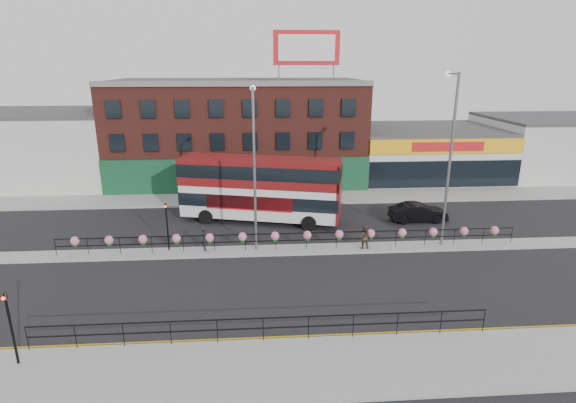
{
  "coord_description": "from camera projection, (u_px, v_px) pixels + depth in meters",
  "views": [
    {
      "loc": [
        -2.1,
        -27.27,
        11.84
      ],
      "look_at": [
        0.0,
        3.0,
        2.5
      ],
      "focal_mm": 28.0,
      "sensor_mm": 36.0,
      "label": 1
    }
  ],
  "objects": [
    {
      "name": "median_railing",
      "position": [
        291.0,
        236.0,
        29.32
      ],
      "size": [
        30.04,
        0.56,
        1.23
      ],
      "color": "black",
      "rests_on": "median"
    },
    {
      "name": "south_pavement",
      "position": [
        314.0,
        367.0,
        18.16
      ],
      "size": [
        60.0,
        4.0,
        0.15
      ],
      "primitive_type": "cube",
      "color": "gray",
      "rests_on": "ground"
    },
    {
      "name": "warehouse_east",
      "position": [
        553.0,
        145.0,
        49.8
      ],
      "size": [
        14.5,
        12.0,
        6.3
      ],
      "color": "#BCBBB6",
      "rests_on": "ground"
    },
    {
      "name": "lamp_column_east",
      "position": [
        450.0,
        146.0,
        28.65
      ],
      "size": [
        0.4,
        1.97,
        11.24
      ],
      "color": "slate",
      "rests_on": "median"
    },
    {
      "name": "north_pavement",
      "position": [
        281.0,
        198.0,
        41.04
      ],
      "size": [
        60.0,
        4.0,
        0.15
      ],
      "primitive_type": "cube",
      "color": "gray",
      "rests_on": "ground"
    },
    {
      "name": "yellow_line_inner",
      "position": [
        307.0,
        336.0,
        20.37
      ],
      "size": [
        60.0,
        0.1,
        0.01
      ],
      "primitive_type": "cube",
      "color": "gold",
      "rests_on": "ground"
    },
    {
      "name": "traffic_light_median",
      "position": [
        166.0,
        216.0,
        28.75
      ],
      "size": [
        0.15,
        0.28,
        3.65
      ],
      "color": "black",
      "rests_on": "median"
    },
    {
      "name": "south_railing",
      "position": [
        263.0,
        324.0,
        19.58
      ],
      "size": [
        20.04,
        0.05,
        1.12
      ],
      "color": "black",
      "rests_on": "south_pavement"
    },
    {
      "name": "yellow_line_outer",
      "position": [
        308.0,
        338.0,
        20.2
      ],
      "size": [
        60.0,
        0.1,
        0.01
      ],
      "primitive_type": "cube",
      "color": "gold",
      "rests_on": "ground"
    },
    {
      "name": "car",
      "position": [
        418.0,
        212.0,
        35.03
      ],
      "size": [
        1.62,
        4.46,
        1.46
      ],
      "primitive_type": "imported",
      "rotation": [
        0.0,
        0.0,
        1.58
      ],
      "color": "black",
      "rests_on": "ground"
    },
    {
      "name": "double_decker_bus",
      "position": [
        261.0,
        183.0,
        34.42
      ],
      "size": [
        12.66,
        5.84,
        4.99
      ],
      "color": "silver",
      "rests_on": "ground"
    },
    {
      "name": "supermarket",
      "position": [
        424.0,
        152.0,
        48.88
      ],
      "size": [
        15.0,
        12.25,
        5.3
      ],
      "color": "silver",
      "rests_on": "ground"
    },
    {
      "name": "ground",
      "position": [
        291.0,
        251.0,
        29.62
      ],
      "size": [
        120.0,
        120.0,
        0.0
      ],
      "primitive_type": "plane",
      "color": "black",
      "rests_on": "ground"
    },
    {
      "name": "warehouse_west",
      "position": [
        41.0,
        147.0,
        46.02
      ],
      "size": [
        15.5,
        12.0,
        7.3
      ],
      "color": "#BCBBB6",
      "rests_on": "ground"
    },
    {
      "name": "pedestrian_a",
      "position": [
        205.0,
        239.0,
        29.15
      ],
      "size": [
        0.79,
        0.69,
        1.62
      ],
      "primitive_type": "imported",
      "rotation": [
        0.0,
        0.0,
        1.84
      ],
      "color": "black",
      "rests_on": "median"
    },
    {
      "name": "traffic_light_south",
      "position": [
        8.0,
        313.0,
        17.61
      ],
      "size": [
        0.15,
        0.28,
        3.65
      ],
      "color": "black",
      "rests_on": "south_pavement"
    },
    {
      "name": "brick_building",
      "position": [
        239.0,
        131.0,
        46.88
      ],
      "size": [
        25.0,
        12.21,
        10.3
      ],
      "color": "brown",
      "rests_on": "ground"
    },
    {
      "name": "lamp_column_west",
      "position": [
        254.0,
        156.0,
        28.0
      ],
      "size": [
        0.37,
        1.83,
        10.42
      ],
      "color": "slate",
      "rests_on": "median"
    },
    {
      "name": "billboard",
      "position": [
        307.0,
        48.0,
        40.2
      ],
      "size": [
        6.0,
        0.29,
        4.4
      ],
      "color": "red",
      "rests_on": "brick_building"
    },
    {
      "name": "median",
      "position": [
        291.0,
        250.0,
        29.6
      ],
      "size": [
        60.0,
        1.6,
        0.15
      ],
      "primitive_type": "cube",
      "color": "gray",
      "rests_on": "ground"
    },
    {
      "name": "pedestrian_b",
      "position": [
        364.0,
        237.0,
        29.48
      ],
      "size": [
        0.82,
        0.66,
        1.58
      ],
      "primitive_type": "imported",
      "rotation": [
        0.0,
        0.0,
        3.18
      ],
      "color": "#3A2E23",
      "rests_on": "median"
    }
  ]
}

